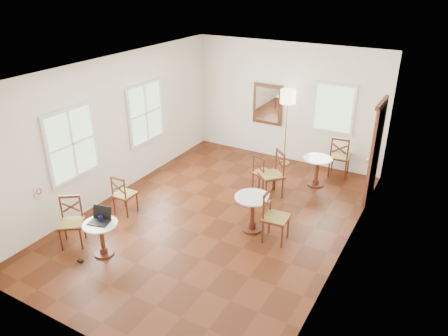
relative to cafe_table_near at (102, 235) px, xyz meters
The scene contains 17 objects.
ground 2.33m from the cafe_table_near, 60.41° to the left, with size 7.00×7.00×0.00m, color #4F200D.
room_shell 2.92m from the cafe_table_near, 64.69° to the left, with size 5.02×7.02×3.01m.
cafe_table_near is the anchor object (origin of this frame).
cafe_table_mid 2.77m from the cafe_table_near, 45.86° to the left, with size 0.68×0.68×0.72m.
cafe_table_back 5.00m from the cafe_table_near, 61.35° to the left, with size 0.65×0.65×0.69m.
chair_near_a 1.40m from the cafe_table_near, 115.70° to the left, with size 0.42×0.42×0.87m.
chair_near_b 0.71m from the cafe_table_near, behind, with size 0.59×0.59×0.92m.
chair_mid_a 3.83m from the cafe_table_near, 68.33° to the left, with size 0.52×0.52×0.87m.
chair_mid_b 3.07m from the cafe_table_near, 37.85° to the left, with size 0.48×0.48×0.98m.
chair_back_a 5.81m from the cafe_table_near, 62.35° to the left, with size 0.51×0.51×1.02m.
chair_back_b 3.83m from the cafe_table_near, 63.65° to the left, with size 0.67×0.67×1.03m.
floor_lamp 5.45m from the cafe_table_near, 75.88° to the left, with size 0.38×0.38×1.94m.
laptop 0.31m from the cafe_table_near, 120.09° to the left, with size 0.41×0.36×0.25m.
mouse 0.27m from the cafe_table_near, 162.68° to the left, with size 0.09×0.05×0.03m, color black.
navy_mug 0.30m from the cafe_table_near, 118.04° to the left, with size 0.13×0.09×0.10m.
water_glass 0.31m from the cafe_table_near, 124.86° to the left, with size 0.06×0.06×0.09m, color white.
power_adapter 0.56m from the cafe_table_near, 117.25° to the right, with size 0.09×0.06×0.04m, color black.
Camera 1 is at (3.74, -6.31, 4.57)m, focal length 34.14 mm.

